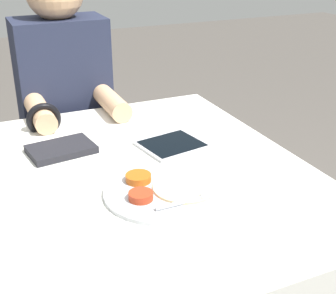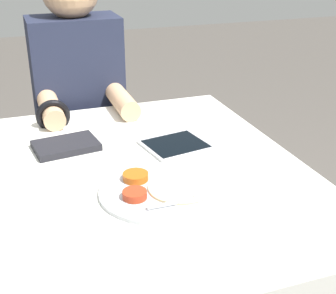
# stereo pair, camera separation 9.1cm
# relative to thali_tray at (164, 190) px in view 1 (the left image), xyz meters

# --- Properties ---
(dining_table) EXTENTS (0.97, 1.04, 0.78)m
(dining_table) POSITION_rel_thali_tray_xyz_m (-0.06, 0.13, -0.40)
(dining_table) COLOR silver
(dining_table) RESTS_ON ground_plane
(thali_tray) EXTENTS (0.29, 0.29, 0.03)m
(thali_tray) POSITION_rel_thali_tray_xyz_m (0.00, 0.00, 0.00)
(thali_tray) COLOR #B7BABF
(thali_tray) RESTS_ON dining_table
(red_notebook) EXTENTS (0.20, 0.15, 0.02)m
(red_notebook) POSITION_rel_thali_tray_xyz_m (-0.17, 0.33, 0.00)
(red_notebook) COLOR silver
(red_notebook) RESTS_ON dining_table
(tablet_device) EXTENTS (0.21, 0.19, 0.01)m
(tablet_device) POSITION_rel_thali_tray_xyz_m (0.13, 0.24, -0.00)
(tablet_device) COLOR #B7B7BC
(tablet_device) RESTS_ON dining_table
(person_diner) EXTENTS (0.34, 0.44, 1.27)m
(person_diner) POSITION_rel_thali_tray_xyz_m (-0.06, 0.79, -0.17)
(person_diner) COLOR black
(person_diner) RESTS_ON ground_plane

